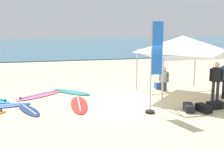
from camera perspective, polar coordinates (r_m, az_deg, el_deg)
name	(u,v)px	position (r m, az deg, el deg)	size (l,w,h in m)	color
ground_plane	(121,106)	(10.83, 2.04, -6.76)	(80.00, 80.00, 0.00)	beige
sea	(69,45)	(42.00, -9.15, 6.25)	(80.00, 36.00, 0.10)	#386B84
canopy_tent	(183,44)	(12.39, 14.87, 6.38)	(3.32, 3.32, 2.75)	#B7B7BC
surfboard_navy	(29,110)	(10.73, -17.36, -7.22)	(1.19, 1.84, 0.19)	navy
surfboard_blue	(3,106)	(11.60, -22.31, -6.19)	(2.19, 0.79, 0.19)	blue
surfboard_pink	(40,95)	(12.73, -15.21, -4.29)	(2.31, 1.90, 0.19)	pink
surfboard_teal	(72,92)	(13.01, -8.64, -3.70)	(1.99, 1.98, 0.19)	#19847F
surfboard_red	(79,104)	(10.99, -7.04, -6.37)	(0.76, 2.50, 0.19)	red
person_black	(216,79)	(11.96, 21.38, -0.93)	(0.46, 0.39, 1.71)	#2D2D33
person_grey	(164,78)	(13.36, 11.05, -0.67)	(0.40, 0.44, 1.20)	#383842
banner_flag	(154,71)	(9.78, 8.97, 0.71)	(0.60, 0.36, 3.40)	#99999E
gear_bag_near_tent	(189,108)	(10.59, 16.08, -6.80)	(0.60, 0.32, 0.28)	#232328
gear_bag_by_pole	(215,105)	(11.20, 21.14, -6.15)	(0.60, 0.32, 0.28)	black
gear_bag_on_sand	(203,108)	(10.67, 18.98, -6.83)	(0.60, 0.32, 0.28)	black
cooler_box	(160,85)	(13.84, 10.14, -2.19)	(0.50, 0.36, 0.39)	#2D60B7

